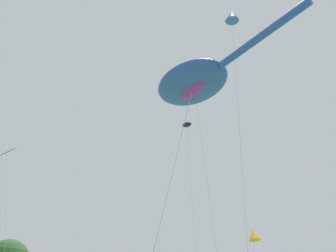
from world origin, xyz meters
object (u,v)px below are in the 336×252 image
at_px(small_kite_streamer_purple, 196,103).
at_px(small_kite_stunt_black, 232,17).
at_px(small_kite_box_yellow, 187,128).
at_px(big_show_kite, 194,83).
at_px(small_kite_triangle_green, 254,235).
at_px(small_kite_tiny_distant, 7,158).

xyz_separation_m(small_kite_streamer_purple, small_kite_stunt_black, (-0.84, -4.38, 4.43)).
distance_m(small_kite_stunt_black, small_kite_box_yellow, 8.98).
distance_m(small_kite_streamer_purple, small_kite_box_yellow, 3.42).
height_order(big_show_kite, small_kite_stunt_black, small_kite_stunt_black).
distance_m(big_show_kite, small_kite_stunt_black, 7.37).
xyz_separation_m(big_show_kite, small_kite_triangle_green, (14.77, 7.27, -4.76)).
distance_m(small_kite_streamer_purple, small_kite_triangle_green, 13.52).
bearing_deg(small_kite_streamer_purple, small_kite_box_yellow, 44.52).
relative_size(small_kite_streamer_purple, small_kite_triangle_green, 2.03).
bearing_deg(small_kite_triangle_green, small_kite_box_yellow, 13.51).
relative_size(small_kite_tiny_distant, small_kite_box_yellow, 0.93).
relative_size(small_kite_stunt_black, small_kite_box_yellow, 1.31).
height_order(small_kite_triangle_green, small_kite_box_yellow, small_kite_box_yellow).
distance_m(big_show_kite, small_kite_streamer_purple, 5.58).
bearing_deg(small_kite_box_yellow, small_kite_streamer_purple, 138.47).
bearing_deg(small_kite_streamer_purple, big_show_kite, -150.80).
distance_m(small_kite_tiny_distant, small_kite_box_yellow, 15.38).
bearing_deg(small_kite_box_yellow, big_show_kite, 129.26).
relative_size(big_show_kite, small_kite_triangle_green, 1.59).
bearing_deg(small_kite_streamer_purple, small_kite_stunt_black, -112.67).
relative_size(small_kite_stunt_black, small_kite_triangle_green, 2.41).
height_order(small_kite_stunt_black, small_kite_box_yellow, small_kite_stunt_black).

